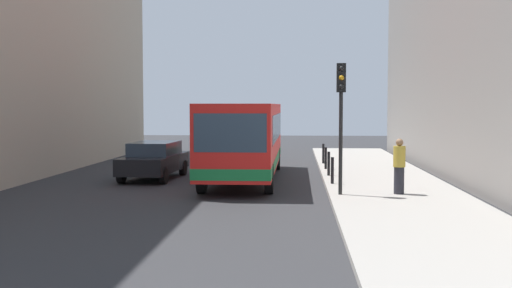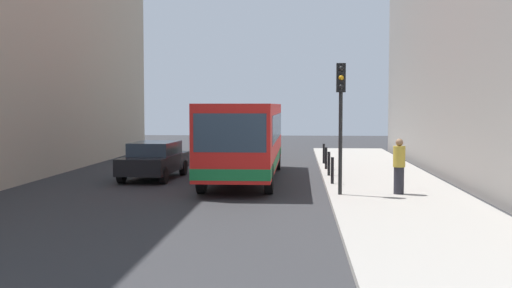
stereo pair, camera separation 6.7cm
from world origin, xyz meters
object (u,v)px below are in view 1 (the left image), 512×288
Objects in this scene: bollard_far at (326,158)px; bollard_farthest at (323,154)px; bollard_mid at (329,164)px; traffic_light at (341,103)px; pedestrian_near_signal at (399,166)px; bus at (245,136)px; bollard_near at (332,170)px; car_beside_bus at (154,159)px.

bollard_far and bollard_farthest have the same top height.
bollard_farthest is at bearing 90.00° from bollard_mid.
bollard_farthest is (-0.10, 10.54, -2.38)m from traffic_light.
bus is at bearing 94.17° from pedestrian_near_signal.
bollard_farthest is (0.00, 5.22, 0.00)m from bollard_mid.
bus is 4.20m from bollard_near.
bollard_near is at bearing -90.00° from bollard_farthest.
bollard_far is at bearing 90.00° from bollard_mid.
bus is 6.51m from bollard_farthest.
pedestrian_near_signal is (1.96, -5.07, 0.40)m from bollard_mid.
bollard_far is 2.61m from bollard_farthest.
car_beside_bus is 4.74× the size of bollard_far.
bollard_mid is at bearing 90.00° from bollard_near.
car_beside_bus is at bearing 162.19° from bollard_near.
bollard_near is (3.31, -2.34, -1.10)m from bus.
traffic_light is at bearing 148.45° from car_beside_bus.
bollard_near and bollard_mid have the same top height.
bus is 7.16m from pedestrian_near_signal.
pedestrian_near_signal is at bearing -75.68° from bollard_far.
pedestrian_near_signal is (1.96, -2.46, 0.40)m from bollard_near.
car_beside_bus is 4.74× the size of bollard_near.
bollard_far is 7.93m from pedestrian_near_signal.
bollard_near is at bearing -90.00° from bollard_far.
bollard_far is 1.00× the size of bollard_farthest.
pedestrian_near_signal is (1.86, 0.26, -1.98)m from traffic_light.
bus is 11.60× the size of bollard_far.
bus reaches higher than bollard_mid.
car_beside_bus is 2.57× the size of pedestrian_near_signal.
bollard_far is (0.00, 2.61, 0.00)m from bollard_mid.
car_beside_bus is 7.58m from bollard_far.
bus is at bearing -175.28° from bollard_mid.
bollard_farthest is (0.00, 7.83, 0.00)m from bollard_near.
pedestrian_near_signal is at bearing -51.43° from bollard_near.
pedestrian_near_signal is at bearing 7.95° from traffic_light.
traffic_light is (3.41, -5.05, 1.28)m from bus.
bollard_farthest is at bearing 90.54° from traffic_light.
bollard_near is at bearing -90.00° from bollard_mid.
car_beside_bus is at bearing 108.69° from pedestrian_near_signal.
car_beside_bus is at bearing 1.56° from bus.
bollard_near is (6.96, -2.24, -0.16)m from car_beside_bus.
bollard_near is 1.00× the size of bollard_farthest.
traffic_light is at bearing -88.92° from bollard_mid.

